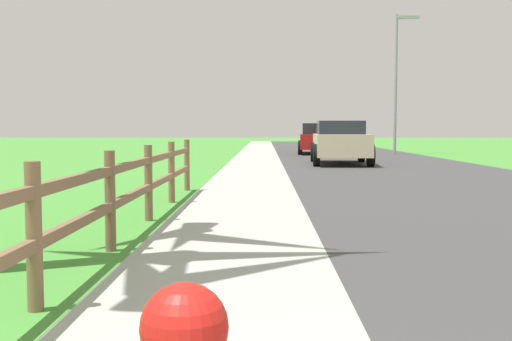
% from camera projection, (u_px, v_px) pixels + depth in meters
% --- Properties ---
extents(ground_plane, '(120.00, 120.00, 0.00)m').
position_uv_depth(ground_plane, '(280.00, 159.00, 25.32)').
color(ground_plane, '#438D34').
extents(road_asphalt, '(7.00, 66.00, 0.01)m').
position_uv_depth(road_asphalt, '(356.00, 157.00, 27.27)').
color(road_asphalt, '#3B3B3B').
rests_on(road_asphalt, ground).
extents(curb_concrete, '(6.00, 66.00, 0.01)m').
position_uv_depth(curb_concrete, '(212.00, 157.00, 27.36)').
color(curb_concrete, '#A5AC9F').
rests_on(curb_concrete, ground).
extents(grass_verge, '(5.00, 66.00, 0.00)m').
position_uv_depth(grass_verge, '(180.00, 157.00, 27.38)').
color(grass_verge, '#438D34').
rests_on(grass_verge, ground).
extents(rail_fence, '(0.11, 12.45, 1.05)m').
position_uv_depth(rail_fence, '(110.00, 193.00, 6.20)').
color(rail_fence, brown).
rests_on(rail_fence, ground).
extents(parked_suv_beige, '(2.21, 4.62, 1.55)m').
position_uv_depth(parked_suv_beige, '(340.00, 142.00, 21.75)').
color(parked_suv_beige, '#C6B793').
rests_on(parked_suv_beige, ground).
extents(parked_car_red, '(2.24, 4.94, 1.54)m').
position_uv_depth(parked_car_red, '(318.00, 138.00, 30.80)').
color(parked_car_red, maroon).
rests_on(parked_car_red, ground).
extents(street_lamp, '(1.17, 0.20, 6.90)m').
position_uv_depth(street_lamp, '(398.00, 72.00, 29.86)').
color(street_lamp, gray).
rests_on(street_lamp, ground).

